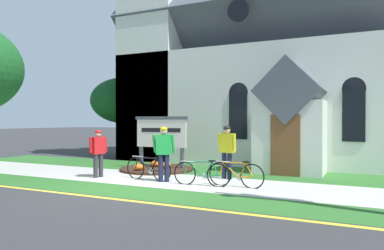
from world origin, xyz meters
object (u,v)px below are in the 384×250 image
Objects in this scene: bicycle_white at (236,174)px; cyclist_in_orange_jersey at (164,149)px; bicycle_orange at (202,173)px; church_sign at (161,134)px; yard_deciduous_tree at (124,101)px; cyclist_in_blue_jersey at (227,148)px; bicycle_silver at (149,168)px; cyclist_in_red_jersey at (98,150)px.

cyclist_in_orange_jersey is (-2.29, -0.15, 0.65)m from bicycle_white.
bicycle_orange is 1.03× the size of bicycle_white.
yard_deciduous_tree is at bearing 139.38° from church_sign.
yard_deciduous_tree is at bearing 146.63° from cyclist_in_blue_jersey.
bicycle_orange is 0.41× the size of yard_deciduous_tree.
church_sign reaches higher than bicycle_silver.
bicycle_orange is 1.01× the size of cyclist_in_blue_jersey.
bicycle_silver is at bearing -48.83° from yard_deciduous_tree.
yard_deciduous_tree is (-8.48, 6.33, 2.61)m from bicycle_white.
yard_deciduous_tree reaches higher than cyclist_in_blue_jersey.
church_sign is 1.28× the size of bicycle_silver.
cyclist_in_orange_jersey is (-1.33, 0.10, 0.65)m from bicycle_orange.
bicycle_silver is 2.61m from cyclist_in_blue_jersey.
bicycle_orange reaches higher than bicycle_silver.
church_sign reaches higher than bicycle_orange.
bicycle_white is (0.97, 0.25, 0.00)m from bicycle_orange.
bicycle_white is 10.90m from yard_deciduous_tree.
bicycle_silver is 1.02× the size of cyclist_in_blue_jersey.
bicycle_orange is 1.63m from cyclist_in_blue_jersey.
yard_deciduous_tree is (-4.62, 3.96, 1.59)m from church_sign.
bicycle_white is at bearing 3.80° from cyclist_in_red_jersey.
yard_deciduous_tree is (-5.54, 6.33, 2.61)m from bicycle_silver.
cyclist_in_red_jersey is at bearing -170.13° from bicycle_silver.
cyclist_in_orange_jersey reaches higher than bicycle_white.
cyclist_in_orange_jersey is at bearing -138.70° from cyclist_in_blue_jersey.
yard_deciduous_tree is at bearing 143.26° from bicycle_white.
yard_deciduous_tree reaches higher than church_sign.
bicycle_silver is at bearing 172.88° from bicycle_orange.
cyclist_in_red_jersey is (-0.85, -2.68, -0.47)m from church_sign.
bicycle_silver is at bearing -179.92° from bicycle_white.
bicycle_orange is at bearing -4.36° from cyclist_in_orange_jersey.
cyclist_in_blue_jersey is at bearing 41.30° from cyclist_in_orange_jersey.
cyclist_in_blue_jersey reaches higher than cyclist_in_red_jersey.
church_sign is 4.04m from bicycle_orange.
cyclist_in_orange_jersey reaches higher than cyclist_in_red_jersey.
bicycle_silver is at bearing -150.95° from cyclist_in_blue_jersey.
cyclist_in_red_jersey is (-3.99, -1.54, -0.11)m from cyclist_in_blue_jersey.
cyclist_in_blue_jersey is 9.48m from yard_deciduous_tree.
cyclist_in_red_jersey is at bearing -158.92° from cyclist_in_blue_jersey.
yard_deciduous_tree is (-3.76, 6.64, 2.06)m from cyclist_in_red_jersey.
cyclist_in_red_jersey is (-4.72, -0.31, 0.55)m from bicycle_white.
cyclist_in_orange_jersey is at bearing -46.32° from yard_deciduous_tree.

